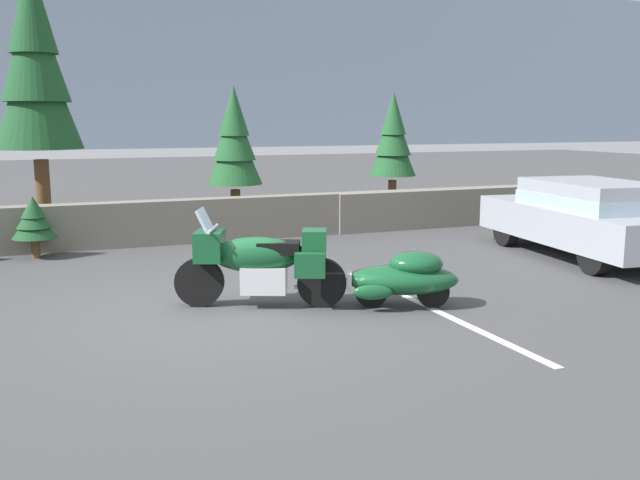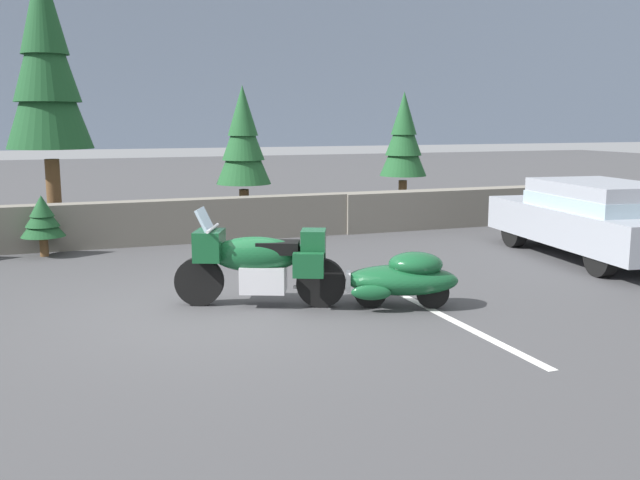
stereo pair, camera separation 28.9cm
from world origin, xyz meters
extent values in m
plane|color=#424244|center=(0.00, 0.00, 0.00)|extent=(80.00, 80.00, 0.00)
cube|color=slate|center=(0.00, 5.59, 0.45)|extent=(8.00, 0.47, 0.89)
cube|color=slate|center=(8.00, 5.60, 0.44)|extent=(8.00, 0.60, 0.88)
cube|color=#8C9EB7|center=(0.00, 95.59, 8.00)|extent=(240.00, 80.00, 16.00)
cylinder|color=black|center=(-0.19, 0.49, 0.33)|extent=(0.66, 0.39, 0.66)
cylinder|color=black|center=(1.33, -0.16, 0.33)|extent=(0.66, 0.39, 0.66)
cube|color=silver|center=(0.61, 0.15, 0.38)|extent=(0.72, 0.64, 0.36)
ellipsoid|color=#144C28|center=(0.52, 0.19, 0.71)|extent=(1.28, 0.88, 0.48)
cube|color=#144C28|center=(-0.05, 0.43, 0.83)|extent=(0.54, 0.62, 0.40)
cube|color=#9EB7C6|center=(-0.10, 0.45, 1.16)|extent=(0.35, 0.48, 0.34)
cube|color=black|center=(0.80, 0.07, 0.81)|extent=(0.66, 0.55, 0.16)
cube|color=#144C28|center=(1.23, -0.12, 0.91)|extent=(0.45, 0.49, 0.28)
cube|color=#144C28|center=(1.07, -0.37, 0.63)|extent=(0.43, 0.30, 0.32)
cube|color=#144C28|center=(1.31, 0.18, 0.63)|extent=(0.43, 0.30, 0.32)
cylinder|color=silver|center=(-0.01, 0.41, 1.06)|extent=(0.31, 0.66, 0.04)
cylinder|color=silver|center=(-0.15, 0.47, 0.58)|extent=(0.26, 0.16, 0.54)
cylinder|color=black|center=(1.94, -0.42, 0.22)|extent=(0.44, 0.27, 0.44)
cylinder|color=black|center=(2.70, -0.75, 0.22)|extent=(0.44, 0.27, 0.44)
ellipsoid|color=#144C28|center=(2.32, -0.58, 0.38)|extent=(1.65, 1.22, 0.40)
ellipsoid|color=#144C28|center=(2.48, -0.65, 0.60)|extent=(0.88, 0.80, 0.32)
cube|color=silver|center=(1.66, -0.30, 0.36)|extent=(0.18, 0.32, 0.24)
ellipsoid|color=#144C28|center=(1.81, -0.71, 0.28)|extent=(0.53, 0.33, 0.20)
ellipsoid|color=#144C28|center=(2.06, -0.13, 0.28)|extent=(0.53, 0.33, 0.20)
cylinder|color=silver|center=(1.31, -0.15, 0.27)|extent=(0.66, 0.32, 0.05)
cylinder|color=black|center=(6.52, 2.78, 0.34)|extent=(0.30, 0.70, 0.68)
cylinder|color=black|center=(8.05, 2.60, 0.34)|extent=(0.30, 0.70, 0.68)
cylinder|color=black|center=(6.18, 0.01, 0.34)|extent=(0.30, 0.70, 0.68)
cube|color=#999EA8|center=(7.12, 1.31, 0.61)|extent=(2.34, 4.69, 0.64)
cube|color=#999EA8|center=(7.09, 1.08, 1.17)|extent=(1.89, 2.65, 0.48)
cube|color=#9EB7C6|center=(7.09, 1.08, 1.05)|extent=(1.93, 2.70, 0.24)
cylinder|color=brown|center=(-2.00, 7.17, 0.84)|extent=(0.30, 0.30, 1.68)
cone|color=#194723|center=(-2.00, 7.17, 3.22)|extent=(1.76, 1.76, 2.65)
cone|color=#194723|center=(-2.00, 7.17, 4.01)|extent=(1.36, 1.36, 2.32)
cone|color=#194723|center=(-2.00, 7.17, 4.81)|extent=(0.97, 0.97, 1.98)
cylinder|color=brown|center=(6.58, 7.76, 0.46)|extent=(0.22, 0.22, 0.93)
cone|color=#1E5128|center=(6.58, 7.76, 1.78)|extent=(1.22, 1.22, 1.47)
cone|color=#1E5128|center=(6.58, 7.76, 2.22)|extent=(0.95, 0.95, 1.28)
cone|color=#1E5128|center=(6.58, 7.76, 2.67)|extent=(0.67, 0.67, 1.10)
cylinder|color=brown|center=(2.03, 6.72, 0.47)|extent=(0.22, 0.22, 0.94)
cone|color=#1E5128|center=(2.03, 6.72, 1.81)|extent=(1.23, 1.23, 1.49)
cone|color=#1E5128|center=(2.03, 6.72, 2.25)|extent=(0.95, 0.95, 1.30)
cone|color=#1E5128|center=(2.03, 6.72, 2.70)|extent=(0.68, 0.68, 1.11)
cylinder|color=brown|center=(-2.22, 4.98, 0.16)|extent=(0.16, 0.16, 0.33)
cone|color=#194723|center=(-2.22, 4.98, 0.63)|extent=(0.79, 0.79, 0.52)
cone|color=#194723|center=(-2.22, 4.98, 0.78)|extent=(0.62, 0.62, 0.45)
cone|color=#194723|center=(-2.22, 4.98, 0.94)|extent=(0.44, 0.44, 0.39)
cube|color=silver|center=(2.64, -1.50, 0.00)|extent=(0.12, 3.60, 0.01)
camera|label=1|loc=(-2.18, -8.70, 2.48)|focal=39.60mm
camera|label=2|loc=(-1.91, -8.80, 2.48)|focal=39.60mm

